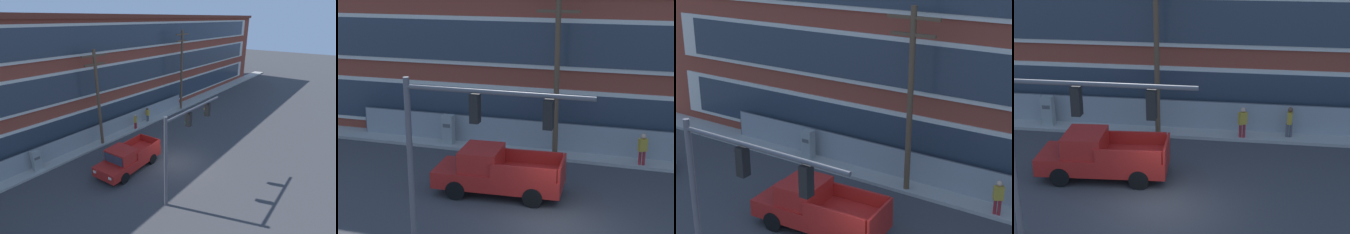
% 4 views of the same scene
% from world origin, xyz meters
% --- Properties ---
extents(sidewalk_building_side, '(80.00, 1.75, 0.16)m').
position_xyz_m(sidewalk_building_side, '(0.00, 7.63, 0.08)').
color(sidewalk_building_side, '#9E9B93').
rests_on(sidewalk_building_side, ground).
extents(chain_link_fence, '(24.23, 0.06, 1.63)m').
position_xyz_m(chain_link_fence, '(-0.54, 7.93, 0.83)').
color(chain_link_fence, gray).
rests_on(chain_link_fence, ground).
extents(traffic_signal_mast, '(6.06, 0.43, 5.77)m').
position_xyz_m(traffic_signal_mast, '(-2.62, -2.48, 4.14)').
color(traffic_signal_mast, '#4C4C51').
rests_on(traffic_signal_mast, ground).
extents(pickup_truck_red, '(5.48, 2.44, 1.96)m').
position_xyz_m(pickup_truck_red, '(-2.99, 2.24, 0.94)').
color(pickup_truck_red, '#AD1E19').
rests_on(pickup_truck_red, ground).
extents(utility_pole_near_corner, '(2.41, 0.26, 8.42)m').
position_xyz_m(utility_pole_near_corner, '(-1.51, 7.07, 4.66)').
color(utility_pole_near_corner, brown).
rests_on(utility_pole_near_corner, ground).
extents(electrical_cabinet, '(0.58, 0.48, 1.70)m').
position_xyz_m(electrical_cabinet, '(-7.33, 7.35, 0.85)').
color(electrical_cabinet, '#939993').
rests_on(electrical_cabinet, ground).
extents(pedestrian_near_cabinet, '(0.47, 0.42, 1.69)m').
position_xyz_m(pedestrian_near_cabinet, '(2.69, 7.01, 0.97)').
color(pedestrian_near_cabinet, maroon).
rests_on(pedestrian_near_cabinet, ground).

